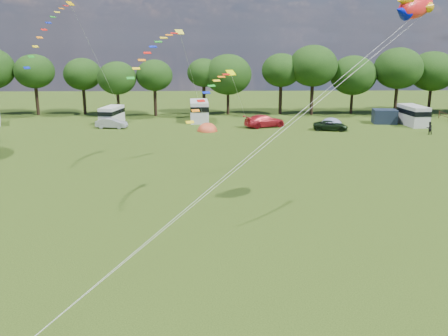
{
  "coord_description": "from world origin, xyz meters",
  "views": [
    {
      "loc": [
        -0.64,
        -19.64,
        11.23
      ],
      "look_at": [
        0.0,
        8.0,
        4.0
      ],
      "focal_mm": 40.0,
      "sensor_mm": 36.0,
      "label": 1
    }
  ],
  "objects_px": {
    "car_d": "(330,126)",
    "tent_greyblue": "(331,126)",
    "campervan_b": "(112,115)",
    "campervan_d": "(413,115)",
    "car_c": "(265,121)",
    "campervan_c": "(199,110)",
    "car_b": "(112,123)",
    "walker_a": "(429,128)",
    "fish_kite": "(413,6)",
    "tent_orange": "(207,131)"
  },
  "relations": [
    {
      "from": "car_d",
      "to": "tent_greyblue",
      "type": "bearing_deg",
      "value": -3.78
    },
    {
      "from": "campervan_b",
      "to": "campervan_d",
      "type": "xyz_separation_m",
      "value": [
        40.09,
        -2.19,
        0.16
      ]
    },
    {
      "from": "car_c",
      "to": "campervan_c",
      "type": "height_order",
      "value": "campervan_c"
    },
    {
      "from": "car_b",
      "to": "campervan_b",
      "type": "height_order",
      "value": "campervan_b"
    },
    {
      "from": "campervan_c",
      "to": "walker_a",
      "type": "bearing_deg",
      "value": -113.6
    },
    {
      "from": "car_c",
      "to": "campervan_d",
      "type": "distance_m",
      "value": 19.76
    },
    {
      "from": "car_b",
      "to": "car_d",
      "type": "xyz_separation_m",
      "value": [
        27.7,
        -2.16,
        -0.06
      ]
    },
    {
      "from": "car_c",
      "to": "car_d",
      "type": "bearing_deg",
      "value": -129.98
    },
    {
      "from": "car_c",
      "to": "campervan_b",
      "type": "relative_size",
      "value": 1.05
    },
    {
      "from": "car_c",
      "to": "walker_a",
      "type": "height_order",
      "value": "car_c"
    },
    {
      "from": "tent_greyblue",
      "to": "fish_kite",
      "type": "bearing_deg",
      "value": -96.96
    },
    {
      "from": "car_b",
      "to": "campervan_b",
      "type": "bearing_deg",
      "value": 16.96
    },
    {
      "from": "campervan_d",
      "to": "tent_orange",
      "type": "bearing_deg",
      "value": 92.13
    },
    {
      "from": "campervan_c",
      "to": "car_b",
      "type": "bearing_deg",
      "value": 112.74
    },
    {
      "from": "car_d",
      "to": "fish_kite",
      "type": "relative_size",
      "value": 1.26
    },
    {
      "from": "car_d",
      "to": "campervan_b",
      "type": "relative_size",
      "value": 0.87
    },
    {
      "from": "car_b",
      "to": "campervan_b",
      "type": "xyz_separation_m",
      "value": [
        -0.64,
        3.55,
        0.58
      ]
    },
    {
      "from": "car_c",
      "to": "campervan_c",
      "type": "relative_size",
      "value": 0.89
    },
    {
      "from": "walker_a",
      "to": "campervan_c",
      "type": "bearing_deg",
      "value": -31.28
    },
    {
      "from": "car_d",
      "to": "walker_a",
      "type": "distance_m",
      "value": 11.61
    },
    {
      "from": "tent_greyblue",
      "to": "fish_kite",
      "type": "distance_m",
      "value": 37.64
    },
    {
      "from": "car_b",
      "to": "walker_a",
      "type": "bearing_deg",
      "value": -90.7
    },
    {
      "from": "car_d",
      "to": "campervan_d",
      "type": "xyz_separation_m",
      "value": [
        11.75,
        3.53,
        0.8
      ]
    },
    {
      "from": "car_b",
      "to": "tent_orange",
      "type": "bearing_deg",
      "value": -93.67
    },
    {
      "from": "car_b",
      "to": "fish_kite",
      "type": "distance_m",
      "value": 43.95
    },
    {
      "from": "tent_orange",
      "to": "walker_a",
      "type": "distance_m",
      "value": 26.81
    },
    {
      "from": "campervan_b",
      "to": "campervan_d",
      "type": "distance_m",
      "value": 40.15
    },
    {
      "from": "car_c",
      "to": "campervan_b",
      "type": "xyz_separation_m",
      "value": [
        -20.35,
        3.07,
        0.45
      ]
    },
    {
      "from": "campervan_d",
      "to": "campervan_c",
      "type": "bearing_deg",
      "value": 76.52
    },
    {
      "from": "tent_orange",
      "to": "tent_greyblue",
      "type": "bearing_deg",
      "value": 9.69
    },
    {
      "from": "fish_kite",
      "to": "car_b",
      "type": "bearing_deg",
      "value": 86.1
    },
    {
      "from": "car_b",
      "to": "campervan_d",
      "type": "distance_m",
      "value": 39.48
    },
    {
      "from": "car_c",
      "to": "campervan_d",
      "type": "bearing_deg",
      "value": -109.1
    },
    {
      "from": "tent_greyblue",
      "to": "walker_a",
      "type": "bearing_deg",
      "value": -28.0
    },
    {
      "from": "campervan_d",
      "to": "tent_greyblue",
      "type": "height_order",
      "value": "campervan_d"
    },
    {
      "from": "car_b",
      "to": "fish_kite",
      "type": "bearing_deg",
      "value": -138.34
    },
    {
      "from": "car_b",
      "to": "campervan_d",
      "type": "relative_size",
      "value": 0.68
    },
    {
      "from": "car_d",
      "to": "campervan_b",
      "type": "xyz_separation_m",
      "value": [
        -28.34,
        5.71,
        0.64
      ]
    },
    {
      "from": "campervan_c",
      "to": "car_c",
      "type": "bearing_deg",
      "value": -122.57
    },
    {
      "from": "campervan_d",
      "to": "car_d",
      "type": "bearing_deg",
      "value": 101.25
    },
    {
      "from": "car_c",
      "to": "tent_orange",
      "type": "relative_size",
      "value": 1.86
    },
    {
      "from": "campervan_d",
      "to": "tent_orange",
      "type": "distance_m",
      "value": 27.43
    },
    {
      "from": "campervan_b",
      "to": "campervan_d",
      "type": "bearing_deg",
      "value": -82.01
    },
    {
      "from": "campervan_b",
      "to": "campervan_c",
      "type": "height_order",
      "value": "campervan_c"
    },
    {
      "from": "campervan_b",
      "to": "fish_kite",
      "type": "xyz_separation_m",
      "value": [
        24.81,
        -38.15,
        11.7
      ]
    },
    {
      "from": "campervan_d",
      "to": "car_b",
      "type": "bearing_deg",
      "value": 86.53
    },
    {
      "from": "tent_greyblue",
      "to": "walker_a",
      "type": "height_order",
      "value": "walker_a"
    },
    {
      "from": "tent_orange",
      "to": "walker_a",
      "type": "bearing_deg",
      "value": -6.03
    },
    {
      "from": "car_c",
      "to": "tent_greyblue",
      "type": "xyz_separation_m",
      "value": [
        8.74,
        0.02,
        -0.76
      ]
    },
    {
      "from": "car_c",
      "to": "campervan_d",
      "type": "height_order",
      "value": "campervan_d"
    }
  ]
}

